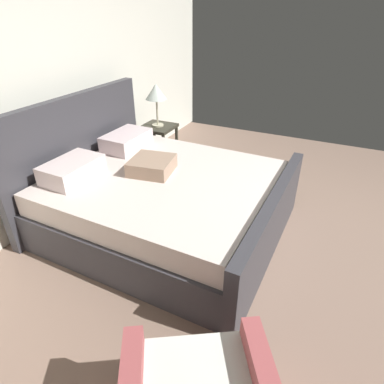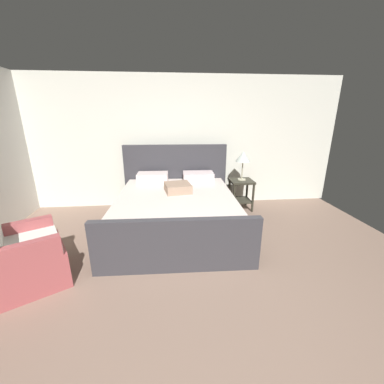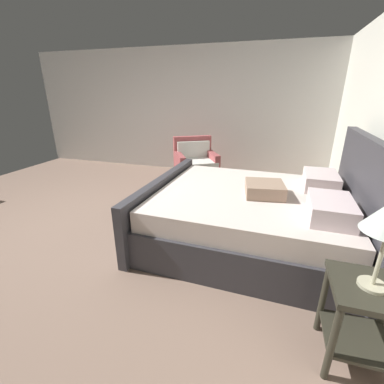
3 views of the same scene
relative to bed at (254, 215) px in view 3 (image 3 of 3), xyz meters
name	(u,v)px [view 3 (image 3 of 3)]	position (x,y,z in m)	size (l,w,h in m)	color
ground_plane	(91,227)	(0.27, -2.09, -0.36)	(6.11, 6.63, 0.02)	#83695A
wall_side_left	(173,111)	(-2.85, -2.09, 0.94)	(0.12, 6.75, 2.57)	silver
bed	(254,215)	(0.00, 0.00, 0.00)	(2.07, 2.33, 1.28)	#36353A
nightstand_right	(364,312)	(1.32, 0.78, 0.05)	(0.44, 0.44, 0.60)	#2F2D23
armchair	(195,168)	(-1.73, -1.23, 0.00)	(0.99, 0.99, 0.90)	#A14A4C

